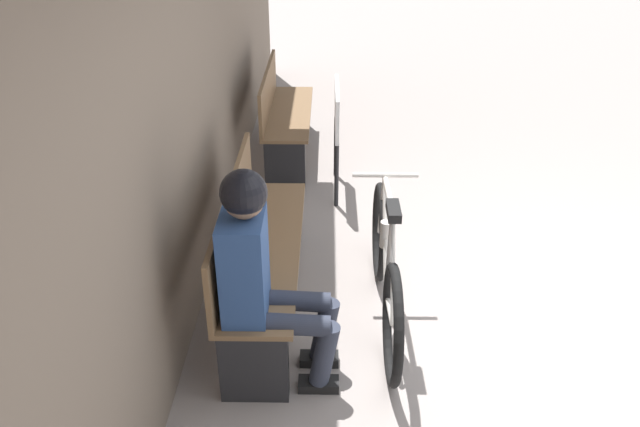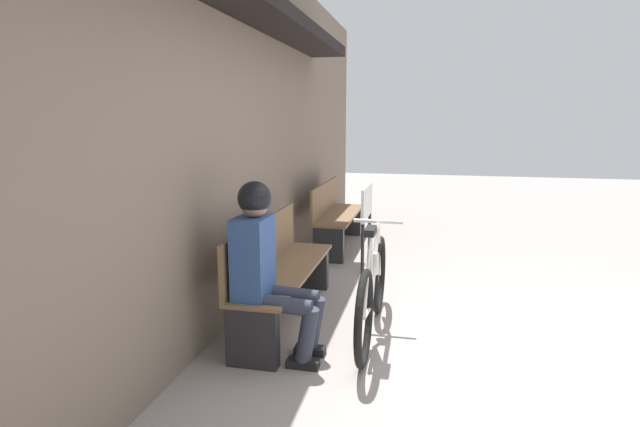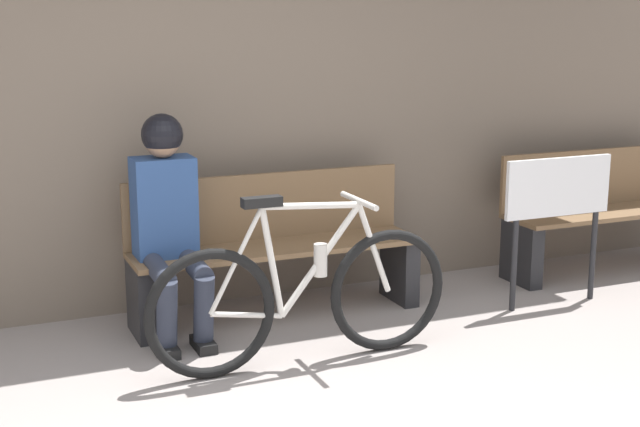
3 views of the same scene
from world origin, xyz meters
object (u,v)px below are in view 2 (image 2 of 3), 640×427
object	(u,v)px
park_bench_far	(336,218)
person_seated	(265,259)
park_bench_near	(280,273)
signboard	(367,208)
bicycle	(373,290)

from	to	relation	value
park_bench_far	person_seated	bearing A→B (deg)	-178.16
park_bench_far	park_bench_near	bearing A→B (deg)	179.94
park_bench_near	park_bench_far	xyz separation A→B (m)	(2.47, -0.00, -0.01)
park_bench_far	signboard	distance (m)	0.99
person_seated	park_bench_near	bearing A→B (deg)	8.91
bicycle	signboard	bearing A→B (deg)	8.83
park_bench_near	bicycle	world-z (taller)	bicycle
person_seated	signboard	size ratio (longest dim) A/B	1.34
park_bench_near	park_bench_far	distance (m)	2.47
park_bench_far	signboard	xyz separation A→B (m)	(-0.80, -0.50, 0.29)
signboard	person_seated	bearing A→B (deg)	170.16
person_seated	park_bench_far	size ratio (longest dim) A/B	0.81
bicycle	park_bench_near	bearing A→B (deg)	80.37
bicycle	person_seated	world-z (taller)	person_seated
park_bench_near	person_seated	size ratio (longest dim) A/B	1.39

